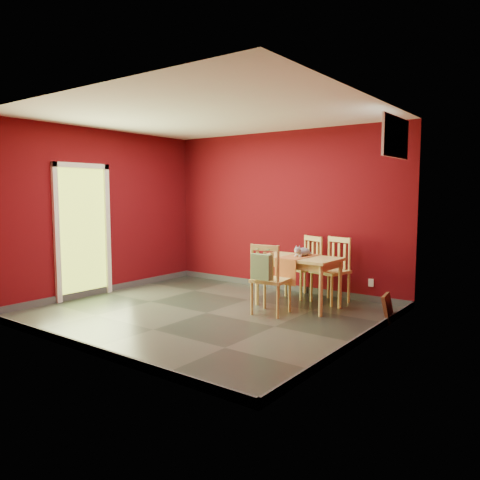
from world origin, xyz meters
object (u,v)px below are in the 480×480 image
Objects in this scene: dining_table at (298,263)px; chair_near at (270,278)px; cat at (303,250)px; chair_far_left at (305,266)px; picture_frame at (388,308)px; tote_bag at (261,267)px; chair_far_right at (332,269)px.

chair_near reaches higher than dining_table.
cat is (0.13, 0.69, 0.33)m from chair_near.
chair_far_left reaches higher than picture_frame.
tote_bag is 1.14× the size of cat.
picture_frame is at bearing 16.72° from cat.
cat reaches higher than picture_frame.
cat is (0.26, -0.57, 0.33)m from chair_far_left.
dining_table is 2.96× the size of tote_bag.
chair_far_right reaches higher than chair_near.
chair_far_left is at bearing 95.76° from tote_bag.
cat is at bearing 79.08° from chair_near.
cat is at bearing 82.86° from tote_bag.
chair_far_right reaches higher than tote_bag.
chair_far_left is 0.71m from cat.
chair_near is 1.59m from picture_frame.
chair_far_left is 0.98× the size of chair_far_right.
tote_bag reaches higher than dining_table.
chair_near is (-0.10, -0.61, -0.15)m from dining_table.
chair_far_left is at bearing 96.00° from chair_near.
chair_far_left reaches higher than tote_bag.
chair_far_left is 1.27m from chair_near.
tote_bag is (0.02, -0.23, 0.19)m from chair_near.
dining_table is at bearing 84.36° from tote_bag.
chair_near is (-0.37, -1.18, -0.01)m from chair_far_right.
chair_far_right is 2.77× the size of cat.
dining_table is 3.36× the size of cat.
chair_near is at bearing -99.37° from dining_table.
picture_frame is at bearing -1.27° from dining_table.
chair_far_right is at bearing 150.61° from picture_frame.
tote_bag is (0.15, -1.49, 0.19)m from chair_far_left.
chair_far_left is 2.72× the size of cat.
cat is at bearing 175.31° from picture_frame.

